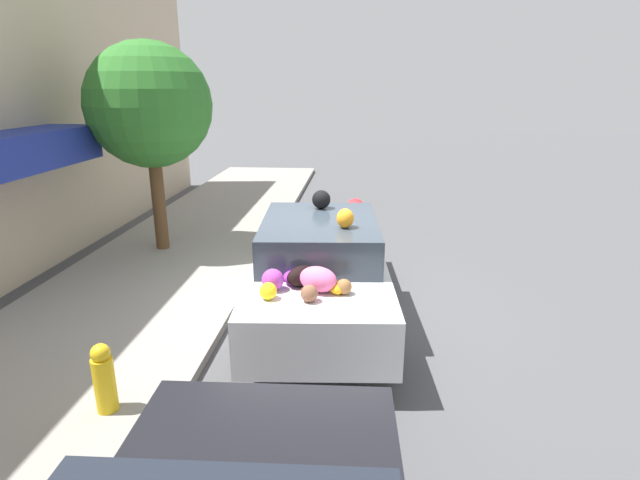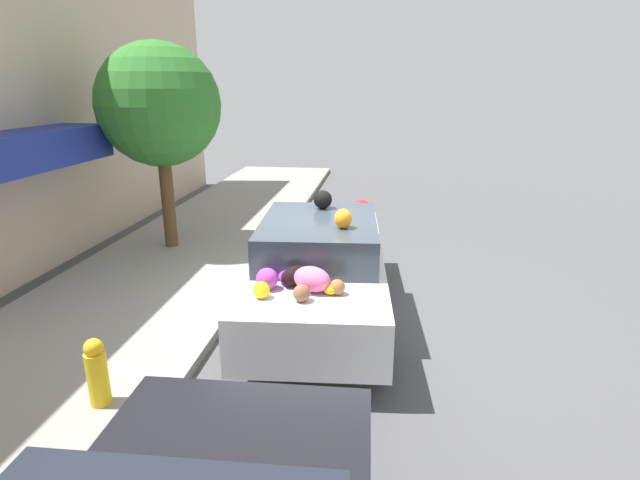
{
  "view_description": "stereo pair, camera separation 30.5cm",
  "coord_description": "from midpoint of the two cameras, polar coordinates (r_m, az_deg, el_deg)",
  "views": [
    {
      "loc": [
        -6.39,
        -0.64,
        3.11
      ],
      "look_at": [
        0.0,
        -0.11,
        1.1
      ],
      "focal_mm": 28.0,
      "sensor_mm": 36.0,
      "label": 1
    },
    {
      "loc": [
        -6.36,
        -0.94,
        3.11
      ],
      "look_at": [
        0.0,
        -0.11,
        1.1
      ],
      "focal_mm": 28.0,
      "sensor_mm": 36.0,
      "label": 2
    }
  ],
  "objects": [
    {
      "name": "ground_plane",
      "position": [
        7.14,
        -2.11,
        -8.48
      ],
      "size": [
        60.0,
        60.0,
        0.0
      ],
      "primitive_type": "plane",
      "color": "#4C4C4F"
    },
    {
      "name": "sidewalk_curb",
      "position": [
        7.88,
        -22.15,
        -6.74
      ],
      "size": [
        24.0,
        3.2,
        0.13
      ],
      "color": "gray",
      "rests_on": "ground"
    },
    {
      "name": "street_tree",
      "position": [
        9.6,
        -19.82,
        14.2
      ],
      "size": [
        2.19,
        2.19,
        3.73
      ],
      "color": "brown",
      "rests_on": "sidewalk_curb"
    },
    {
      "name": "fire_hydrant",
      "position": [
        5.33,
        -25.03,
        -14.13
      ],
      "size": [
        0.2,
        0.2,
        0.7
      ],
      "color": "gold",
      "rests_on": "sidewalk_curb"
    },
    {
      "name": "art_car",
      "position": [
        6.79,
        -1.28,
        -2.87
      ],
      "size": [
        4.46,
        1.97,
        1.7
      ],
      "rotation": [
        0.0,
        0.0,
        0.07
      ],
      "color": "silver",
      "rests_on": "ground"
    }
  ]
}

